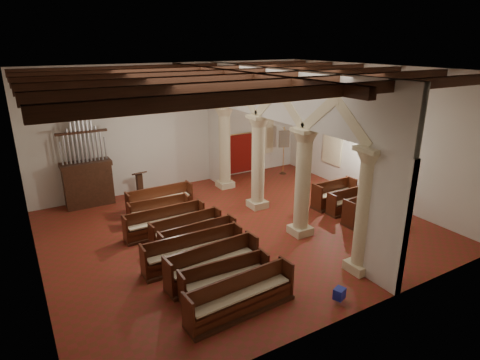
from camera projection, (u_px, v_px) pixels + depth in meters
name	position (u px, v px, depth m)	size (l,w,h in m)	color
floor	(239.00, 229.00, 15.62)	(14.00, 14.00, 0.00)	maroon
ceiling	(239.00, 70.00, 13.65)	(14.00, 14.00, 0.00)	#311C10
wall_back	(177.00, 126.00, 19.52)	(14.00, 0.02, 6.00)	beige
wall_front	(363.00, 212.00, 9.74)	(14.00, 0.02, 6.00)	beige
wall_left	(25.00, 188.00, 11.29)	(0.02, 12.00, 6.00)	beige
wall_right	(374.00, 134.00, 17.98)	(0.02, 12.00, 6.00)	beige
ceiling_beams	(239.00, 75.00, 13.71)	(13.80, 11.80, 0.30)	#402014
arcade	(280.00, 134.00, 15.31)	(0.90, 11.90, 6.00)	beige
window_right_a	(399.00, 159.00, 17.01)	(0.03, 1.00, 2.20)	#337458
window_right_b	(333.00, 140.00, 20.27)	(0.03, 1.00, 2.20)	#337458
window_back	(263.00, 132.00, 22.16)	(1.00, 0.03, 2.20)	#337458
pipe_organ	(87.00, 176.00, 17.50)	(2.10, 0.85, 4.40)	#402014
lectern	(140.00, 187.00, 18.37)	(0.60, 0.62, 1.40)	#341C10
dossal_curtain	(240.00, 153.00, 21.73)	(1.80, 0.07, 2.17)	maroon
processional_banner	(283.00, 159.00, 21.89)	(0.56, 0.72, 2.62)	#402014
hymnal_box_a	(339.00, 294.00, 11.19)	(0.32, 0.26, 0.32)	navy
hymnal_box_b	(245.00, 277.00, 12.01)	(0.28, 0.23, 0.28)	navy
hymnal_box_c	(245.00, 243.00, 14.03)	(0.29, 0.24, 0.29)	navy
tube_heater_a	(213.00, 316.00, 10.41)	(0.11, 0.11, 1.06)	silver
tube_heater_b	(222.00, 310.00, 10.67)	(0.11, 0.11, 1.11)	silver
nave_pew_0	(241.00, 301.00, 10.71)	(3.22, 0.91, 1.08)	#402014
nave_pew_1	(225.00, 283.00, 11.56)	(2.70, 0.77, 1.00)	#402014
nave_pew_2	(213.00, 269.00, 12.18)	(3.03, 0.94, 1.14)	#402014
nave_pew_3	(193.00, 255.00, 13.01)	(3.34, 0.77, 1.07)	#402014
nave_pew_4	(199.00, 241.00, 13.98)	(2.80, 0.70, 0.96)	#402014
nave_pew_5	(187.00, 232.00, 14.67)	(2.74, 0.80, 0.95)	#402014
nave_pew_6	(165.00, 225.00, 15.16)	(3.08, 0.71, 1.02)	#402014
nave_pew_7	(159.00, 214.00, 16.20)	(2.45, 0.77, 0.95)	#402014
nave_pew_8	(160.00, 204.00, 17.10)	(2.81, 0.77, 1.09)	#402014
aisle_pew_0	(366.00, 213.00, 16.14)	(2.15, 0.79, 1.10)	#402014
aisle_pew_1	(347.00, 205.00, 17.06)	(1.80, 0.67, 0.98)	#402014
aisle_pew_2	(334.00, 198.00, 17.70)	(2.10, 0.79, 1.15)	#402014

